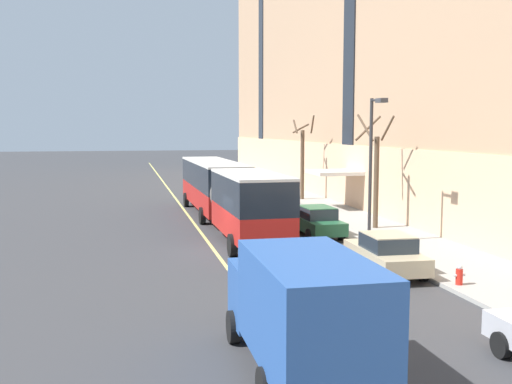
{
  "coord_description": "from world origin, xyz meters",
  "views": [
    {
      "loc": [
        -4.33,
        -26.11,
        5.51
      ],
      "look_at": [
        3.22,
        8.24,
        1.8
      ],
      "focal_mm": 42.0,
      "sensor_mm": 36.0,
      "label": 1
    }
  ],
  "objects_px": {
    "parked_car_champagne_2": "(234,182)",
    "fire_hydrant": "(459,275)",
    "street_tree_mid_block": "(376,172)",
    "street_tree_far_uptown": "(303,159)",
    "box_truck": "(300,307)",
    "city_bus": "(225,190)",
    "parked_car_green_0": "(316,221)",
    "street_lamp": "(373,155)",
    "parked_car_silver_4": "(283,205)",
    "parked_car_champagne_3": "(386,254)"
  },
  "relations": [
    {
      "from": "fire_hydrant",
      "to": "parked_car_champagne_2",
      "type": "bearing_deg",
      "value": 92.89
    },
    {
      "from": "city_bus",
      "to": "box_truck",
      "type": "bearing_deg",
      "value": -95.06
    },
    {
      "from": "fire_hydrant",
      "to": "parked_car_champagne_3",
      "type": "bearing_deg",
      "value": 120.98
    },
    {
      "from": "parked_car_green_0",
      "to": "box_truck",
      "type": "height_order",
      "value": "box_truck"
    },
    {
      "from": "parked_car_champagne_3",
      "to": "street_lamp",
      "type": "bearing_deg",
      "value": 72.47
    },
    {
      "from": "parked_car_green_0",
      "to": "box_truck",
      "type": "bearing_deg",
      "value": -109.2
    },
    {
      "from": "parked_car_champagne_2",
      "to": "fire_hydrant",
      "type": "distance_m",
      "value": 34.26
    },
    {
      "from": "parked_car_green_0",
      "to": "parked_car_champagne_2",
      "type": "xyz_separation_m",
      "value": [
        -0.09,
        23.34,
        -0.0
      ]
    },
    {
      "from": "street_tree_mid_block",
      "to": "street_tree_far_uptown",
      "type": "xyz_separation_m",
      "value": [
        0.05,
        13.78,
        0.05
      ]
    },
    {
      "from": "parked_car_green_0",
      "to": "parked_car_silver_4",
      "type": "xyz_separation_m",
      "value": [
        0.02,
        6.64,
        -0.0
      ]
    },
    {
      "from": "street_lamp",
      "to": "fire_hydrant",
      "type": "height_order",
      "value": "street_lamp"
    },
    {
      "from": "box_truck",
      "to": "parked_car_silver_4",
      "type": "bearing_deg",
      "value": 75.92
    },
    {
      "from": "street_tree_far_uptown",
      "to": "box_truck",
      "type": "bearing_deg",
      "value": -106.9
    },
    {
      "from": "parked_car_green_0",
      "to": "parked_car_silver_4",
      "type": "relative_size",
      "value": 1.11
    },
    {
      "from": "city_bus",
      "to": "fire_hydrant",
      "type": "bearing_deg",
      "value": -70.29
    },
    {
      "from": "street_tree_far_uptown",
      "to": "street_lamp",
      "type": "distance_m",
      "value": 18.01
    },
    {
      "from": "box_truck",
      "to": "fire_hydrant",
      "type": "xyz_separation_m",
      "value": [
        7.53,
        6.04,
        -1.16
      ]
    },
    {
      "from": "parked_car_champagne_2",
      "to": "box_truck",
      "type": "xyz_separation_m",
      "value": [
        -5.8,
        -40.25,
        0.87
      ]
    },
    {
      "from": "parked_car_champagne_2",
      "to": "parked_car_champagne_3",
      "type": "xyz_separation_m",
      "value": [
        0.18,
        -31.63,
        0.0
      ]
    },
    {
      "from": "parked_car_champagne_2",
      "to": "street_tree_mid_block",
      "type": "xyz_separation_m",
      "value": [
        3.78,
        -22.31,
        2.41
      ]
    },
    {
      "from": "city_bus",
      "to": "fire_hydrant",
      "type": "distance_m",
      "value": 16.7
    },
    {
      "from": "parked_car_silver_4",
      "to": "city_bus",
      "type": "bearing_deg",
      "value": -154.99
    },
    {
      "from": "street_tree_mid_block",
      "to": "street_tree_far_uptown",
      "type": "bearing_deg",
      "value": 89.8
    },
    {
      "from": "parked_car_green_0",
      "to": "street_lamp",
      "type": "xyz_separation_m",
      "value": [
        1.74,
        -3.06,
        3.53
      ]
    },
    {
      "from": "city_bus",
      "to": "street_tree_mid_block",
      "type": "distance_m",
      "value": 8.61
    },
    {
      "from": "city_bus",
      "to": "street_lamp",
      "type": "height_order",
      "value": "street_lamp"
    },
    {
      "from": "street_tree_far_uptown",
      "to": "parked_car_champagne_3",
      "type": "bearing_deg",
      "value": -99.0
    },
    {
      "from": "parked_car_green_0",
      "to": "fire_hydrant",
      "type": "bearing_deg",
      "value": -81.42
    },
    {
      "from": "parked_car_green_0",
      "to": "parked_car_silver_4",
      "type": "distance_m",
      "value": 6.64
    },
    {
      "from": "parked_car_champagne_2",
      "to": "box_truck",
      "type": "relative_size",
      "value": 0.7
    },
    {
      "from": "parked_car_champagne_3",
      "to": "street_tree_mid_block",
      "type": "relative_size",
      "value": 0.73
    },
    {
      "from": "parked_car_champagne_3",
      "to": "street_lamp",
      "type": "relative_size",
      "value": 0.66
    },
    {
      "from": "parked_car_green_0",
      "to": "parked_car_champagne_2",
      "type": "relative_size",
      "value": 1.05
    },
    {
      "from": "street_tree_far_uptown",
      "to": "fire_hydrant",
      "type": "height_order",
      "value": "street_tree_far_uptown"
    },
    {
      "from": "street_tree_mid_block",
      "to": "fire_hydrant",
      "type": "bearing_deg",
      "value": -99.8
    },
    {
      "from": "parked_car_green_0",
      "to": "street_tree_far_uptown",
      "type": "height_order",
      "value": "street_tree_far_uptown"
    },
    {
      "from": "street_tree_far_uptown",
      "to": "fire_hydrant",
      "type": "xyz_separation_m",
      "value": [
        -2.1,
        -25.68,
        -2.75
      ]
    },
    {
      "from": "parked_car_green_0",
      "to": "parked_car_champagne_3",
      "type": "height_order",
      "value": "same"
    },
    {
      "from": "parked_car_champagne_2",
      "to": "box_truck",
      "type": "distance_m",
      "value": 40.67
    },
    {
      "from": "parked_car_champagne_2",
      "to": "box_truck",
      "type": "height_order",
      "value": "box_truck"
    },
    {
      "from": "parked_car_green_0",
      "to": "street_tree_far_uptown",
      "type": "bearing_deg",
      "value": 75.81
    },
    {
      "from": "box_truck",
      "to": "fire_hydrant",
      "type": "distance_m",
      "value": 9.72
    },
    {
      "from": "parked_car_silver_4",
      "to": "street_tree_far_uptown",
      "type": "xyz_separation_m",
      "value": [
        3.72,
        8.16,
        2.47
      ]
    },
    {
      "from": "street_tree_mid_block",
      "to": "parked_car_champagne_3",
      "type": "bearing_deg",
      "value": -111.17
    },
    {
      "from": "city_bus",
      "to": "box_truck",
      "type": "relative_size",
      "value": 3.24
    },
    {
      "from": "parked_car_champagne_2",
      "to": "street_tree_far_uptown",
      "type": "bearing_deg",
      "value": -65.81
    },
    {
      "from": "parked_car_silver_4",
      "to": "parked_car_green_0",
      "type": "bearing_deg",
      "value": -90.17
    },
    {
      "from": "parked_car_champagne_3",
      "to": "street_tree_far_uptown",
      "type": "bearing_deg",
      "value": 81.0
    },
    {
      "from": "city_bus",
      "to": "street_lamp",
      "type": "distance_m",
      "value": 9.96
    },
    {
      "from": "street_tree_mid_block",
      "to": "street_tree_far_uptown",
      "type": "relative_size",
      "value": 0.96
    }
  ]
}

